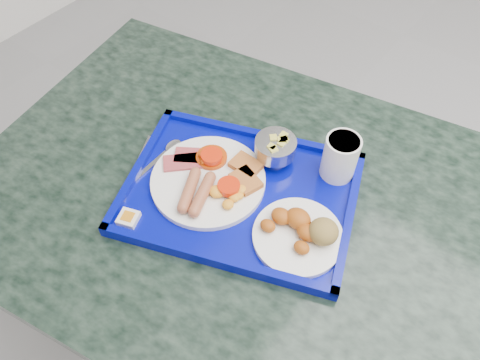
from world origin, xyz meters
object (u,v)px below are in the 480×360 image
object	(u,v)px
fruit_bowl	(276,147)
tray	(240,194)
main_plate	(211,180)
table	(258,250)
juice_cup	(340,156)
bread_plate	(302,232)

from	to	relation	value
fruit_bowl	tray	bearing A→B (deg)	-92.64
main_plate	table	bearing A→B (deg)	17.63
main_plate	juice_cup	distance (m)	0.26
bread_plate	juice_cup	distance (m)	0.18
tray	fruit_bowl	distance (m)	0.12
bread_plate	juice_cup	xyz separation A→B (m)	(-0.03, 0.17, 0.03)
tray	juice_cup	distance (m)	0.21
fruit_bowl	main_plate	bearing A→B (deg)	-116.75
table	juice_cup	distance (m)	0.31
tray	bread_plate	size ratio (longest dim) A/B	3.20
table	tray	world-z (taller)	tray
bread_plate	main_plate	bearing A→B (deg)	-178.09
table	main_plate	world-z (taller)	main_plate
table	main_plate	distance (m)	0.25
bread_plate	juice_cup	size ratio (longest dim) A/B	1.73
table	main_plate	bearing A→B (deg)	-162.37
main_plate	bread_plate	xyz separation A→B (m)	(0.21, 0.01, 0.01)
main_plate	fruit_bowl	distance (m)	0.15
table	fruit_bowl	size ratio (longest dim) A/B	15.61
tray	main_plate	size ratio (longest dim) A/B	2.33
bread_plate	fruit_bowl	xyz separation A→B (m)	(-0.15, 0.12, 0.02)
table	tray	bearing A→B (deg)	-161.58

